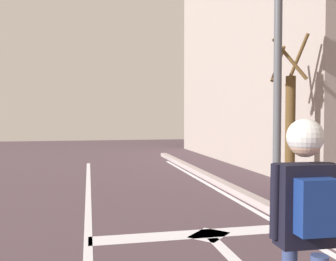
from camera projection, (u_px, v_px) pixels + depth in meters
The scene contains 7 objects.
lane_line_curbside at pixel (324, 250), 4.88m from camera, with size 0.12×20.00×0.01m, color silver.
stop_bar at pixel (197, 234), 5.55m from camera, with size 3.18×0.40×0.01m, color silver.
lane_arrow_stem at pixel (230, 256), 4.68m from camera, with size 0.16×1.40×0.01m, color silver.
lane_arrow_head at pixel (209, 235), 5.51m from camera, with size 0.56×0.44×0.01m, color silver.
skater at pixel (306, 209), 2.49m from camera, with size 0.46×0.61×1.65m.
traffic_signal_mast at pixel (221, 3), 7.07m from camera, with size 4.63×0.34×5.49m.
roadside_tree at pixel (290, 126), 8.29m from camera, with size 0.94×0.96×3.61m.
Camera 1 is at (-0.28, 1.71, 1.75)m, focal length 39.88 mm.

